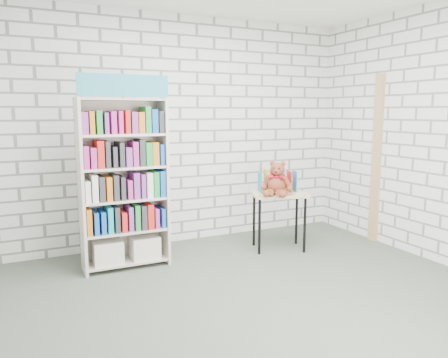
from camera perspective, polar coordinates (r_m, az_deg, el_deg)
name	(u,v)px	position (r m, az deg, el deg)	size (l,w,h in m)	color
ground	(260,300)	(4.00, 4.71, -15.42)	(4.50, 4.50, 0.00)	#474F43
room_shell	(263,94)	(3.65, 5.06, 11.03)	(4.52, 4.02, 2.81)	silver
bookshelf	(124,182)	(4.67, -12.98, -0.40)	(0.89, 0.35, 2.00)	beige
display_table	(279,201)	(5.23, 7.21, -2.86)	(0.74, 0.62, 0.68)	tan
table_books	(277,181)	(5.29, 6.99, -0.22)	(0.48, 0.33, 0.26)	teal
teddy_bear	(277,181)	(5.08, 6.93, -0.31)	(0.38, 0.38, 0.39)	maroon
door_trim	(376,159)	(5.81, 19.29, 2.47)	(0.05, 0.12, 2.10)	tan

